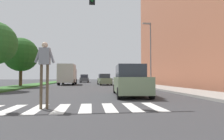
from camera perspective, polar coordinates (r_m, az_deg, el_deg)
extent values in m
plane|color=#38383A|center=(28.93, -7.99, -4.61)|extent=(140.00, 140.00, 0.00)
cube|color=silver|center=(7.61, -29.57, -10.89)|extent=(0.45, 2.20, 0.01)
cube|color=silver|center=(7.31, -22.93, -11.37)|extent=(0.45, 2.20, 0.01)
cube|color=silver|center=(7.12, -15.81, -11.72)|extent=(0.45, 2.20, 0.01)
cube|color=silver|center=(7.03, -8.39, -11.89)|extent=(0.45, 2.20, 0.01)
cube|color=silver|center=(7.07, -0.92, -11.87)|extent=(0.45, 2.20, 0.01)
cube|color=silver|center=(7.21, 6.37, -11.66)|extent=(0.45, 2.20, 0.01)
cube|color=silver|center=(7.46, 13.25, -11.30)|extent=(0.45, 2.20, 0.01)
cube|color=#386B2D|center=(28.15, -23.73, -4.35)|extent=(3.05, 64.00, 0.15)
cylinder|color=#4C3823|center=(23.96, -27.14, -1.48)|extent=(0.36, 0.36, 2.53)
sphere|color=#23561E|center=(24.12, -27.04, 4.41)|extent=(4.02, 4.02, 4.02)
cube|color=#B76B4C|center=(28.22, 31.33, 17.09)|extent=(12.72, 29.51, 20.78)
cube|color=#9E9991|center=(27.95, 8.91, -4.54)|extent=(3.00, 64.00, 0.15)
sphere|color=#0F3F19|center=(9.17, -6.37, 21.26)|extent=(0.16, 0.16, 0.16)
cylinder|color=slate|center=(21.68, 12.25, 4.96)|extent=(0.14, 0.14, 7.50)
cube|color=gray|center=(22.28, 10.91, 14.36)|extent=(0.90, 0.24, 0.16)
cylinder|color=brown|center=(7.07, -19.95, -5.03)|extent=(0.10, 0.10, 1.65)
cylinder|color=brown|center=(7.12, -21.68, -4.99)|extent=(0.10, 0.10, 1.65)
cube|color=gray|center=(7.13, -20.69, 4.14)|extent=(0.38, 0.24, 0.62)
cylinder|color=gray|center=(7.07, -18.80, 4.42)|extent=(0.27, 0.09, 0.58)
cylinder|color=gray|center=(7.19, -22.54, 4.36)|extent=(0.27, 0.09, 0.58)
sphere|color=beige|center=(7.18, -20.64, 7.47)|extent=(0.22, 0.22, 0.22)
cube|color=gray|center=(11.46, 5.87, -4.68)|extent=(2.22, 4.72, 0.96)
cube|color=#2D333D|center=(11.68, 5.68, -0.34)|extent=(1.84, 2.64, 0.79)
cylinder|color=black|center=(9.85, 12.54, -7.25)|extent=(0.26, 0.65, 0.64)
cylinder|color=black|center=(9.55, 2.33, -7.46)|extent=(0.26, 0.65, 0.64)
cylinder|color=black|center=(13.45, 8.38, -5.94)|extent=(0.26, 0.65, 0.64)
cylinder|color=black|center=(13.23, 0.92, -6.02)|extent=(0.26, 0.65, 0.64)
cube|color=gray|center=(27.10, -2.44, -3.47)|extent=(1.98, 4.50, 0.81)
cube|color=#2D333D|center=(27.32, -2.50, -1.92)|extent=(1.63, 2.07, 0.66)
cylinder|color=black|center=(25.50, -0.17, -4.23)|extent=(0.26, 0.65, 0.64)
cylinder|color=black|center=(25.28, -3.66, -4.24)|extent=(0.26, 0.65, 0.64)
cylinder|color=black|center=(28.96, -1.38, -4.00)|extent=(0.26, 0.65, 0.64)
cylinder|color=black|center=(28.76, -4.45, -4.00)|extent=(0.26, 0.65, 0.64)
cube|color=#474C51|center=(40.07, -8.77, -3.04)|extent=(1.90, 4.14, 0.85)
cube|color=#2D333D|center=(39.87, -8.78, -1.93)|extent=(1.62, 1.88, 0.69)
cylinder|color=black|center=(41.73, -9.75, -3.45)|extent=(0.24, 0.65, 0.64)
cylinder|color=black|center=(41.63, -7.51, -3.46)|extent=(0.24, 0.65, 0.64)
cylinder|color=black|center=(38.55, -10.14, -3.54)|extent=(0.24, 0.65, 0.64)
cylinder|color=black|center=(38.44, -7.72, -3.56)|extent=(0.24, 0.65, 0.64)
cube|color=#B7B7BC|center=(31.08, -13.41, -1.74)|extent=(2.30, 2.00, 2.20)
cube|color=beige|center=(28.01, -14.15, -1.06)|extent=(2.30, 4.20, 2.70)
cylinder|color=black|center=(31.23, -15.35, -3.56)|extent=(0.30, 0.90, 0.90)
cylinder|color=black|center=(30.98, -11.50, -3.60)|extent=(0.30, 0.90, 0.90)
cylinder|color=black|center=(27.13, -16.67, -3.74)|extent=(0.30, 0.90, 0.90)
cylinder|color=black|center=(26.85, -12.24, -3.80)|extent=(0.30, 0.90, 0.90)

